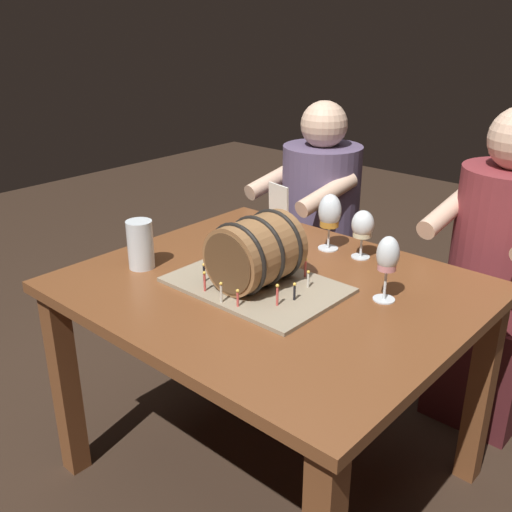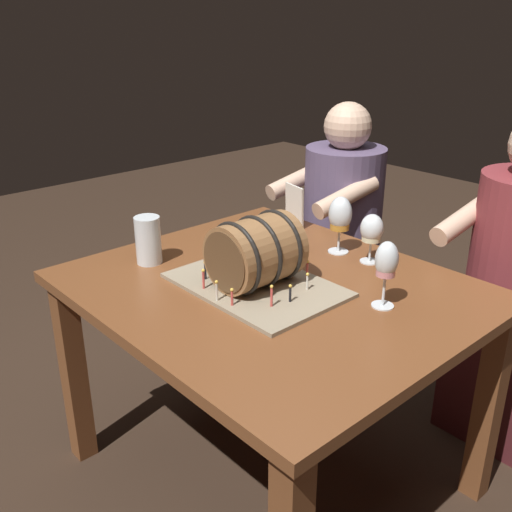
# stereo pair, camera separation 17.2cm
# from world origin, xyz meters

# --- Properties ---
(ground_plane) EXTENTS (8.00, 8.00, 0.00)m
(ground_plane) POSITION_xyz_m (0.00, 0.00, 0.00)
(ground_plane) COLOR #332319
(dining_table) EXTENTS (1.16, 1.00, 0.72)m
(dining_table) POSITION_xyz_m (0.00, 0.00, 0.62)
(dining_table) COLOR brown
(dining_table) RESTS_ON ground
(barrel_cake) EXTENTS (0.50, 0.35, 0.22)m
(barrel_cake) POSITION_xyz_m (-0.02, -0.05, 0.82)
(barrel_cake) COLOR gray
(barrel_cake) RESTS_ON dining_table
(wine_glass_amber) EXTENTS (0.08, 0.08, 0.20)m
(wine_glass_amber) POSITION_xyz_m (-0.04, 0.35, 0.85)
(wine_glass_amber) COLOR white
(wine_glass_amber) RESTS_ON dining_table
(wine_glass_rose) EXTENTS (0.06, 0.06, 0.19)m
(wine_glass_rose) POSITION_xyz_m (0.31, 0.13, 0.86)
(wine_glass_rose) COLOR white
(wine_glass_rose) RESTS_ON dining_table
(wine_glass_white) EXTENTS (0.08, 0.08, 0.17)m
(wine_glass_white) POSITION_xyz_m (0.09, 0.36, 0.83)
(wine_glass_white) COLOR white
(wine_glass_white) RESTS_ON dining_table
(beer_pint) EXTENTS (0.08, 0.08, 0.16)m
(beer_pint) POSITION_xyz_m (-0.40, -0.18, 0.80)
(beer_pint) COLOR white
(beer_pint) RESTS_ON dining_table
(menu_card) EXTENTS (0.11, 0.03, 0.16)m
(menu_card) POSITION_xyz_m (-0.33, 0.43, 0.80)
(menu_card) COLOR silver
(menu_card) RESTS_ON dining_table
(person_seated_left) EXTENTS (0.41, 0.50, 1.15)m
(person_seated_left) POSITION_xyz_m (-0.40, 0.80, 0.53)
(person_seated_left) COLOR #372D40
(person_seated_left) RESTS_ON ground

